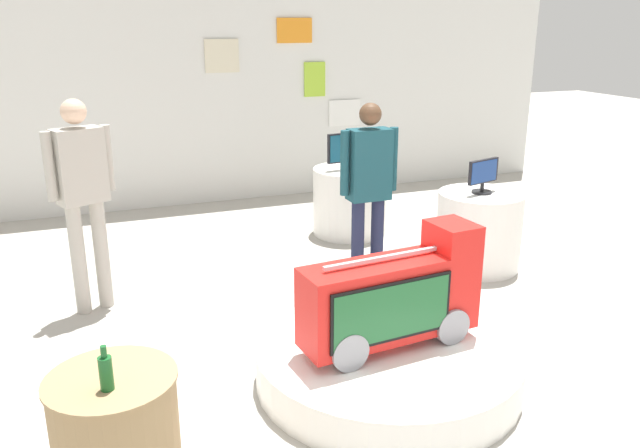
% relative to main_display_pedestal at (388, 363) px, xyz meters
% --- Properties ---
extents(ground_plane, '(30.00, 30.00, 0.00)m').
position_rel_main_display_pedestal_xyz_m(ground_plane, '(-0.17, -0.32, -0.13)').
color(ground_plane, '#B2ADA3').
extents(back_wall_display, '(10.24, 0.13, 2.92)m').
position_rel_main_display_pedestal_xyz_m(back_wall_display, '(-0.18, 4.98, 1.33)').
color(back_wall_display, silver).
rests_on(back_wall_display, ground).
extents(main_display_pedestal, '(1.80, 1.80, 0.27)m').
position_rel_main_display_pedestal_xyz_m(main_display_pedestal, '(0.00, 0.00, 0.00)').
color(main_display_pedestal, white).
rests_on(main_display_pedestal, ground).
extents(novelty_firetruck_tv, '(1.26, 0.49, 0.80)m').
position_rel_main_display_pedestal_xyz_m(novelty_firetruck_tv, '(0.02, -0.00, 0.46)').
color(novelty_firetruck_tv, gray).
rests_on(novelty_firetruck_tv, main_display_pedestal).
extents(display_pedestal_left_rear, '(0.84, 0.84, 0.76)m').
position_rel_main_display_pedestal_xyz_m(display_pedestal_left_rear, '(1.03, 3.05, 0.25)').
color(display_pedestal_left_rear, white).
rests_on(display_pedestal_left_rear, ground).
extents(tv_on_left_rear, '(0.57, 0.16, 0.41)m').
position_rel_main_display_pedestal_xyz_m(tv_on_left_rear, '(1.03, 3.04, 0.86)').
color(tv_on_left_rear, black).
rests_on(tv_on_left_rear, display_pedestal_left_rear).
extents(display_pedestal_center_rear, '(0.83, 0.83, 0.76)m').
position_rel_main_display_pedestal_xyz_m(display_pedestal_center_rear, '(1.80, 1.60, 0.25)').
color(display_pedestal_center_rear, white).
rests_on(display_pedestal_center_rear, ground).
extents(tv_on_center_rear, '(0.38, 0.20, 0.33)m').
position_rel_main_display_pedestal_xyz_m(tv_on_center_rear, '(1.80, 1.60, 0.81)').
color(tv_on_center_rear, black).
rests_on(tv_on_center_rear, display_pedestal_center_rear).
extents(side_table_round, '(0.63, 0.63, 0.76)m').
position_rel_main_display_pedestal_xyz_m(side_table_round, '(-1.80, -0.63, 0.26)').
color(side_table_round, '#9E7F56').
rests_on(side_table_round, ground).
extents(bottle_on_side_table, '(0.06, 0.06, 0.22)m').
position_rel_main_display_pedestal_xyz_m(bottle_on_side_table, '(-1.81, -0.74, 0.72)').
color(bottle_on_side_table, '#195926').
rests_on(bottle_on_side_table, side_table_round).
extents(shopper_browsing_near_truck, '(0.53, 0.33, 1.79)m').
position_rel_main_display_pedestal_xyz_m(shopper_browsing_near_truck, '(-1.82, 1.93, 0.92)').
color(shopper_browsing_near_truck, '#B2ADA3').
rests_on(shopper_browsing_near_truck, ground).
extents(shopper_browsing_rear, '(0.56, 0.20, 1.68)m').
position_rel_main_display_pedestal_xyz_m(shopper_browsing_rear, '(0.61, 1.66, 0.85)').
color(shopper_browsing_rear, '#1E233F').
rests_on(shopper_browsing_rear, ground).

